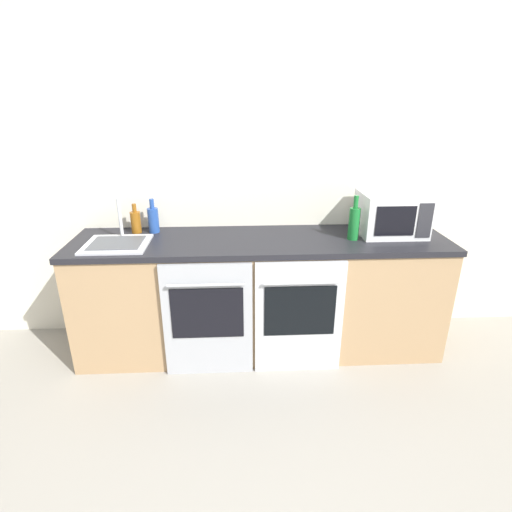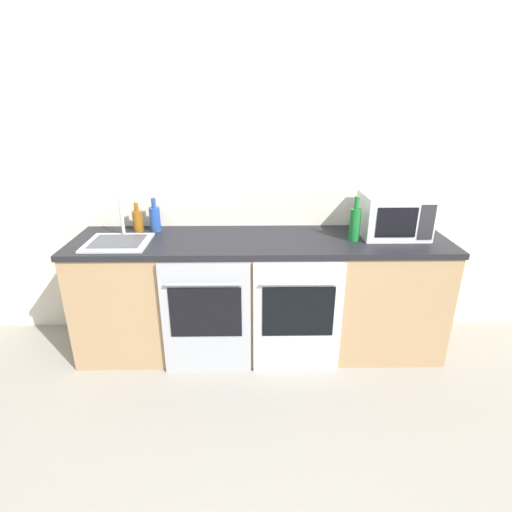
{
  "view_description": "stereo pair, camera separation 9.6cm",
  "coord_description": "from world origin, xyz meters",
  "px_view_note": "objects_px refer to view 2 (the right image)",
  "views": [
    {
      "loc": [
        -0.17,
        -0.96,
        1.82
      ],
      "look_at": [
        -0.03,
        1.72,
        0.75
      ],
      "focal_mm": 28.0,
      "sensor_mm": 36.0,
      "label": 1
    },
    {
      "loc": [
        -0.07,
        -0.96,
        1.82
      ],
      "look_at": [
        -0.03,
        1.72,
        0.75
      ],
      "focal_mm": 28.0,
      "sensor_mm": 36.0,
      "label": 2
    }
  ],
  "objects_px": {
    "oven_right": "(298,318)",
    "oven_left": "(206,319)",
    "microwave": "(394,215)",
    "bottle_amber": "(138,220)",
    "sink": "(118,241)",
    "bottle_blue": "(155,218)",
    "bottle_green": "(355,223)"
  },
  "relations": [
    {
      "from": "oven_right",
      "to": "oven_left",
      "type": "bearing_deg",
      "value": 180.0
    },
    {
      "from": "oven_left",
      "to": "microwave",
      "type": "relative_size",
      "value": 1.83
    },
    {
      "from": "bottle_amber",
      "to": "sink",
      "type": "distance_m",
      "value": 0.29
    },
    {
      "from": "oven_left",
      "to": "sink",
      "type": "relative_size",
      "value": 1.97
    },
    {
      "from": "oven_left",
      "to": "sink",
      "type": "distance_m",
      "value": 0.81
    },
    {
      "from": "oven_left",
      "to": "oven_right",
      "type": "distance_m",
      "value": 0.62
    },
    {
      "from": "bottle_blue",
      "to": "sink",
      "type": "distance_m",
      "value": 0.35
    },
    {
      "from": "oven_left",
      "to": "bottle_green",
      "type": "bearing_deg",
      "value": 15.71
    },
    {
      "from": "bottle_blue",
      "to": "sink",
      "type": "height_order",
      "value": "sink"
    },
    {
      "from": "bottle_blue",
      "to": "microwave",
      "type": "bearing_deg",
      "value": -4.18
    },
    {
      "from": "oven_left",
      "to": "bottle_amber",
      "type": "xyz_separation_m",
      "value": [
        -0.54,
        0.52,
        0.55
      ]
    },
    {
      "from": "bottle_green",
      "to": "sink",
      "type": "height_order",
      "value": "bottle_green"
    },
    {
      "from": "bottle_green",
      "to": "bottle_amber",
      "type": "distance_m",
      "value": 1.58
    },
    {
      "from": "bottle_blue",
      "to": "bottle_amber",
      "type": "bearing_deg",
      "value": -177.89
    },
    {
      "from": "bottle_blue",
      "to": "sink",
      "type": "relative_size",
      "value": 0.59
    },
    {
      "from": "bottle_blue",
      "to": "oven_left",
      "type": "bearing_deg",
      "value": -51.88
    },
    {
      "from": "oven_right",
      "to": "bottle_green",
      "type": "xyz_separation_m",
      "value": [
        0.41,
        0.29,
        0.58
      ]
    },
    {
      "from": "oven_right",
      "to": "sink",
      "type": "distance_m",
      "value": 1.34
    },
    {
      "from": "bottle_blue",
      "to": "oven_right",
      "type": "bearing_deg",
      "value": -26.85
    },
    {
      "from": "bottle_green",
      "to": "bottle_blue",
      "type": "height_order",
      "value": "bottle_green"
    },
    {
      "from": "oven_left",
      "to": "bottle_green",
      "type": "distance_m",
      "value": 1.22
    },
    {
      "from": "oven_right",
      "to": "bottle_blue",
      "type": "xyz_separation_m",
      "value": [
        -1.03,
        0.52,
        0.56
      ]
    },
    {
      "from": "oven_left",
      "to": "bottle_green",
      "type": "height_order",
      "value": "bottle_green"
    },
    {
      "from": "oven_left",
      "to": "oven_right",
      "type": "height_order",
      "value": "same"
    },
    {
      "from": "microwave",
      "to": "sink",
      "type": "height_order",
      "value": "microwave"
    },
    {
      "from": "bottle_green",
      "to": "bottle_amber",
      "type": "height_order",
      "value": "bottle_green"
    },
    {
      "from": "oven_right",
      "to": "bottle_green",
      "type": "distance_m",
      "value": 0.77
    },
    {
      "from": "microwave",
      "to": "bottle_green",
      "type": "bearing_deg",
      "value": -160.98
    },
    {
      "from": "sink",
      "to": "microwave",
      "type": "bearing_deg",
      "value": 4.26
    },
    {
      "from": "microwave",
      "to": "sink",
      "type": "distance_m",
      "value": 1.95
    },
    {
      "from": "microwave",
      "to": "bottle_green",
      "type": "distance_m",
      "value": 0.32
    },
    {
      "from": "oven_right",
      "to": "bottle_amber",
      "type": "height_order",
      "value": "bottle_amber"
    }
  ]
}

